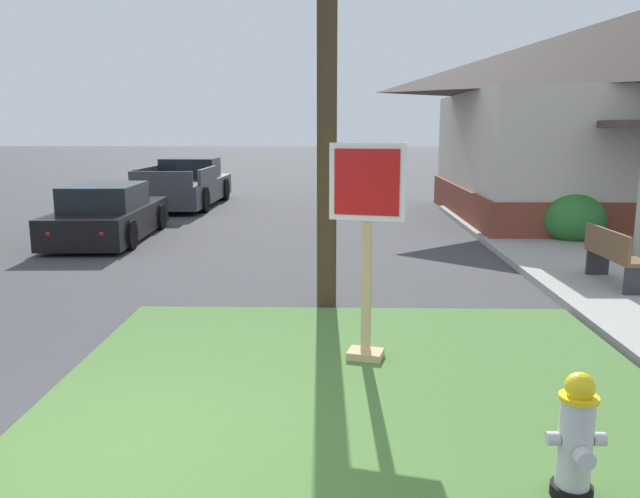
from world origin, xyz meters
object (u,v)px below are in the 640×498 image
object	(u,v)px
fire_hydrant	(576,439)
pickup_truck_charcoal	(186,186)
manhole_cover	(214,327)
parked_sedan_black	(108,215)
street_bench	(613,254)
stop_sign	(367,254)

from	to	relation	value
fire_hydrant	pickup_truck_charcoal	world-z (taller)	pickup_truck_charcoal
manhole_cover	parked_sedan_black	world-z (taller)	parked_sedan_black
parked_sedan_black	street_bench	bearing A→B (deg)	-25.25
manhole_cover	pickup_truck_charcoal	size ratio (longest dim) A/B	0.13
stop_sign	pickup_truck_charcoal	world-z (taller)	stop_sign
parked_sedan_black	manhole_cover	bearing A→B (deg)	-60.49
fire_hydrant	pickup_truck_charcoal	size ratio (longest dim) A/B	0.16
stop_sign	manhole_cover	bearing A→B (deg)	145.73
fire_hydrant	stop_sign	world-z (taller)	stop_sign
parked_sedan_black	pickup_truck_charcoal	size ratio (longest dim) A/B	0.81
stop_sign	parked_sedan_black	world-z (taller)	stop_sign
stop_sign	street_bench	distance (m)	5.07
manhole_cover	street_bench	world-z (taller)	street_bench
manhole_cover	parked_sedan_black	xyz separation A→B (m)	(-3.57, 6.30, 0.53)
street_bench	manhole_cover	bearing A→B (deg)	-161.74
fire_hydrant	manhole_cover	size ratio (longest dim) A/B	1.24
manhole_cover	fire_hydrant	bearing A→B (deg)	-50.62
stop_sign	manhole_cover	xyz separation A→B (m)	(-1.84, 1.26, -1.19)
stop_sign	manhole_cover	distance (m)	2.53
manhole_cover	street_bench	bearing A→B (deg)	18.26
stop_sign	street_bench	xyz separation A→B (m)	(3.92, 3.16, -0.62)
pickup_truck_charcoal	street_bench	xyz separation A→B (m)	(9.04, -10.66, -0.03)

